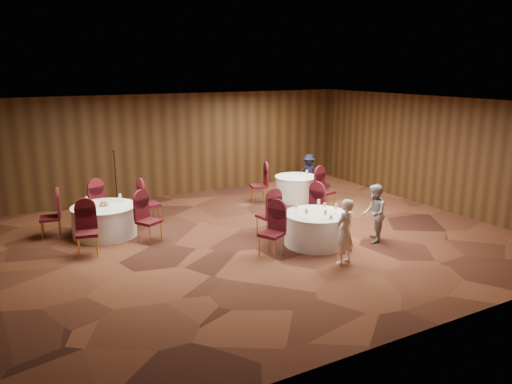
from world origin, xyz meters
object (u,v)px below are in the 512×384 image
mic_stand (117,194)px  woman_a (345,232)px  table_right (296,188)px  woman_b (374,213)px  table_main (316,229)px  table_left (105,220)px  man_c (309,172)px

mic_stand → woman_a: size_ratio=1.27×
table_right → woman_b: (-0.52, -4.05, 0.31)m
table_main → table_left: 5.10m
table_left → man_c: bearing=11.4°
table_right → mic_stand: mic_stand is taller
mic_stand → man_c: bearing=-4.2°
table_main → woman_a: (-0.18, -1.24, 0.32)m
table_main → woman_b: bearing=-21.1°
woman_a → table_left: bearing=-61.5°
table_right → table_left: bearing=-174.7°
table_right → man_c: bearing=38.6°
table_main → woman_b: 1.40m
table_main → mic_stand: bearing=124.6°
table_main → man_c: man_c is taller
table_left → woman_a: bearing=-47.1°
mic_stand → woman_b: bearing=-49.1°
woman_b → table_main: bearing=-70.3°
table_left → table_main: bearing=-36.1°
table_right → man_c: size_ratio=1.09×
table_left → man_c: man_c is taller
table_left → table_right: same height
table_left → mic_stand: 2.02m
table_main → table_left: same height
table_left → man_c: size_ratio=1.31×
mic_stand → man_c: mic_stand is taller
table_main → mic_stand: mic_stand is taller
woman_b → table_right: bearing=-146.5°
mic_stand → man_c: size_ratio=1.46×
mic_stand → woman_b: mic_stand is taller
table_right → man_c: 1.41m
table_right → mic_stand: 5.33m
woman_a → man_c: woman_a is taller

